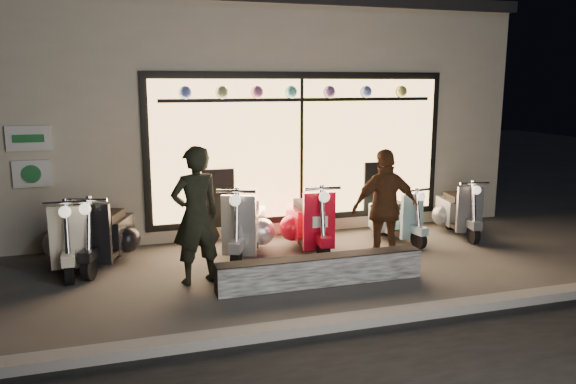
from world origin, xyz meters
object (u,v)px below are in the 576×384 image
object	(u,v)px
scooter_red	(308,222)
woman	(385,208)
graffiti_barrier	(321,270)
scooter_silver	(246,226)
man	(196,215)

from	to	relation	value
scooter_red	woman	size ratio (longest dim) A/B	0.89
woman	scooter_red	bearing A→B (deg)	-51.67
scooter_red	woman	bearing A→B (deg)	-52.30
graffiti_barrier	scooter_silver	bearing A→B (deg)	111.82
scooter_silver	scooter_red	distance (m)	1.03
graffiti_barrier	man	bearing A→B (deg)	159.78
graffiti_barrier	scooter_red	world-z (taller)	scooter_red
scooter_silver	woman	size ratio (longest dim) A/B	0.89
scooter_red	woman	world-z (taller)	woman
graffiti_barrier	scooter_red	xyz separation A→B (m)	(0.38, 1.63, 0.25)
graffiti_barrier	man	world-z (taller)	man
graffiti_barrier	scooter_silver	world-z (taller)	scooter_silver
man	graffiti_barrier	bearing A→B (deg)	145.88
graffiti_barrier	woman	size ratio (longest dim) A/B	1.63
scooter_silver	woman	distance (m)	2.21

